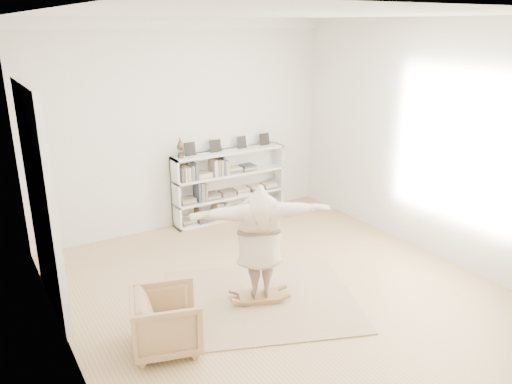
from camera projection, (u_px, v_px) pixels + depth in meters
floor at (280, 291)px, 6.88m from camera, size 6.00×6.00×0.00m
room_shell at (182, 23)px, 8.13m from camera, size 6.00×6.00×6.00m
doors at (41, 203)px, 6.14m from camera, size 0.09×1.78×2.92m
bookshelf at (229, 185)px, 9.32m from camera, size 2.20×0.35×1.64m
armchair at (166, 321)px, 5.57m from camera, size 0.94×0.93×0.69m
rug at (260, 300)px, 6.62m from camera, size 3.06×2.78×0.02m
rocker_board at (260, 296)px, 6.61m from camera, size 0.62×0.50×0.11m
person at (260, 239)px, 6.34m from camera, size 1.94×1.17×1.53m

